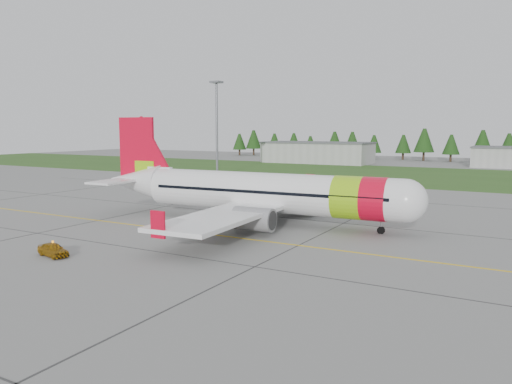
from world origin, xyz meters
The scene contains 9 objects.
ground centered at (0.00, 0.00, 0.00)m, with size 320.00×320.00×0.00m, color gray.
aircraft centered at (1.94, 15.85, 3.40)m, with size 38.92×35.86×11.78m.
follow_me_car centered at (-5.97, -5.31, 1.64)m, with size 1.32×1.12×3.28m, color #ECA10D.
service_van centered at (-31.46, 51.60, 2.22)m, with size 1.55×1.46×4.43m, color silver.
grass_strip centered at (0.00, 82.00, 0.01)m, with size 320.00×50.00×0.03m, color #30561E.
taxi_guideline centered at (0.00, 8.00, 0.01)m, with size 120.00×0.25×0.02m, color gold.
hangar_west centered at (-30.00, 110.00, 3.00)m, with size 32.00×14.00×6.00m, color #A8A8A3.
floodlight_mast centered at (-32.00, 58.00, 10.00)m, with size 0.50×0.50×20.00m, color slate.
treeline centered at (0.00, 138.00, 5.00)m, with size 160.00×8.00×10.00m, color #1C3F14, non-canonical shape.
Camera 1 is at (28.02, -32.00, 10.40)m, focal length 35.00 mm.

